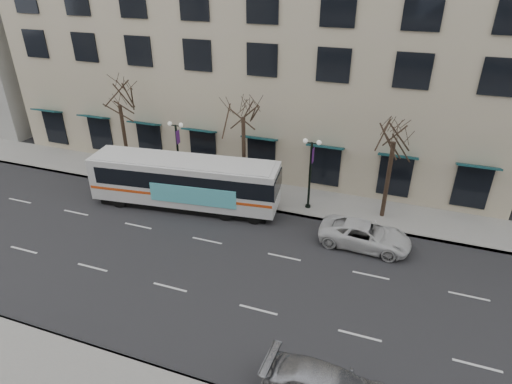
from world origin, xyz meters
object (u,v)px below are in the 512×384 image
at_px(tree_far_right, 396,127).
at_px(lamp_post_left, 178,151).
at_px(lamp_post_right, 310,171).
at_px(city_bus, 186,181).
at_px(white_pickup, 365,235).
at_px(tree_far_mid, 243,104).
at_px(tree_far_left, 118,93).

height_order(tree_far_right, lamp_post_left, tree_far_right).
relative_size(lamp_post_right, city_bus, 0.39).
height_order(lamp_post_right, white_pickup, lamp_post_right).
bearing_deg(lamp_post_right, city_bus, -163.68).
bearing_deg(tree_far_right, tree_far_mid, 180.00).
xyz_separation_m(tree_far_left, city_bus, (6.84, -2.99, -4.76)).
relative_size(tree_far_right, white_pickup, 1.48).
xyz_separation_m(tree_far_mid, white_pickup, (9.25, -3.72, -6.15)).
distance_m(lamp_post_right, white_pickup, 5.70).
relative_size(lamp_post_left, lamp_post_right, 1.00).
bearing_deg(city_bus, tree_far_left, 149.61).
bearing_deg(lamp_post_left, lamp_post_right, 0.00).
height_order(tree_far_right, city_bus, tree_far_right).
bearing_deg(lamp_post_left, city_bus, -52.62).
bearing_deg(tree_far_mid, tree_far_left, -180.00).
relative_size(tree_far_left, city_bus, 0.62).
height_order(tree_far_left, white_pickup, tree_far_left).
relative_size(tree_far_left, lamp_post_right, 1.60).
relative_size(tree_far_right, lamp_post_left, 1.55).
xyz_separation_m(tree_far_mid, lamp_post_left, (-4.99, -0.60, -3.96)).
xyz_separation_m(lamp_post_right, white_pickup, (4.24, -3.12, -2.19)).
xyz_separation_m(lamp_post_left, city_bus, (1.83, -2.39, -1.00)).
bearing_deg(white_pickup, tree_far_mid, 70.26).
xyz_separation_m(tree_far_left, lamp_post_left, (5.01, -0.60, -3.75)).
bearing_deg(city_bus, lamp_post_left, 120.64).
distance_m(lamp_post_left, white_pickup, 14.74).
relative_size(tree_far_mid, lamp_post_left, 1.64).
height_order(lamp_post_left, lamp_post_right, same).
xyz_separation_m(tree_far_right, city_bus, (-13.16, -2.99, -4.48)).
bearing_deg(lamp_post_left, tree_far_left, 173.17).
xyz_separation_m(tree_far_mid, tree_far_right, (10.00, -0.00, -0.48)).
distance_m(tree_far_mid, city_bus, 6.60).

